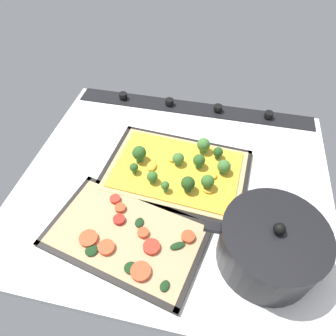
{
  "coord_description": "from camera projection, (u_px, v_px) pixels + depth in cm",
  "views": [
    {
      "loc": [
        -9.06,
        50.18,
        63.79
      ],
      "look_at": [
        1.67,
        0.46,
        5.75
      ],
      "focal_mm": 31.97,
      "sensor_mm": 36.0,
      "label": 1
    }
  ],
  "objects": [
    {
      "name": "broccoli_pizza",
      "position": [
        178.0,
        169.0,
        0.82
      ],
      "size": [
        38.43,
        27.37,
        6.21
      ],
      "color": "tan",
      "rests_on": "baking_tray_front"
    },
    {
      "name": "baking_tray_front",
      "position": [
        176.0,
        172.0,
        0.83
      ],
      "size": [
        41.01,
        29.95,
        1.3
      ],
      "color": "black",
      "rests_on": "ground_plane"
    },
    {
      "name": "cooking_pot",
      "position": [
        270.0,
        246.0,
        0.63
      ],
      "size": [
        28.47,
        21.7,
        14.2
      ],
      "color": "black",
      "rests_on": "ground_plane"
    },
    {
      "name": "veggie_pizza_back",
      "position": [
        126.0,
        236.0,
        0.69
      ],
      "size": [
        37.06,
        26.38,
        1.9
      ],
      "color": "tan",
      "rests_on": "baking_tray_back"
    },
    {
      "name": "stove_control_panel",
      "position": [
        193.0,
        108.0,
        1.02
      ],
      "size": [
        80.0,
        7.0,
        2.6
      ],
      "color": "black",
      "rests_on": "ground_plane"
    },
    {
      "name": "ground_plane",
      "position": [
        174.0,
        185.0,
        0.83
      ],
      "size": [
        83.33,
        72.54,
        3.0
      ],
      "primitive_type": "cube",
      "color": "white"
    },
    {
      "name": "baking_tray_back",
      "position": [
        126.0,
        236.0,
        0.7
      ],
      "size": [
        39.92,
        29.24,
        1.3
      ],
      "color": "black",
      "rests_on": "ground_plane"
    }
  ]
}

